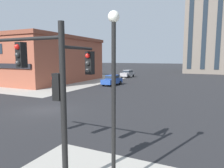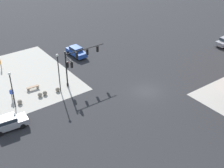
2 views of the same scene
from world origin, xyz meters
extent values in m
plane|color=#262628|center=(0.00, 0.00, 0.00)|extent=(320.00, 320.00, 0.00)
cube|color=#A8A399|center=(-20.00, 20.00, 0.00)|extent=(32.00, 32.00, 0.02)
cylinder|color=black|center=(8.48, -7.97, 2.80)|extent=(0.20, 0.20, 5.61)
cylinder|color=black|center=(8.48, -7.07, 4.81)|extent=(0.11, 1.80, 0.11)
cube|color=black|center=(6.68, -7.97, 4.56)|extent=(0.28, 0.28, 0.90)
sphere|color=red|center=(6.68, -8.13, 4.84)|extent=(0.18, 0.18, 0.18)
sphere|color=#282828|center=(6.68, -8.13, 4.56)|extent=(0.18, 0.18, 0.18)
sphere|color=#282828|center=(6.68, -8.13, 4.28)|extent=(0.18, 0.18, 0.18)
cube|color=black|center=(8.28, -7.97, 3.51)|extent=(0.28, 0.28, 0.90)
sphere|color=red|center=(8.12, -7.97, 3.79)|extent=(0.18, 0.18, 0.18)
sphere|color=#282828|center=(8.12, -7.97, 3.51)|extent=(0.18, 0.18, 0.18)
sphere|color=#282828|center=(8.12, -7.97, 3.23)|extent=(0.18, 0.18, 0.18)
cube|color=black|center=(8.48, -6.27, 4.26)|extent=(0.28, 0.28, 0.90)
sphere|color=red|center=(8.48, -6.43, 4.54)|extent=(0.18, 0.18, 0.18)
sphere|color=#282828|center=(8.48, -6.43, 4.26)|extent=(0.18, 0.18, 0.18)
sphere|color=#282828|center=(8.48, -6.43, 3.98)|extent=(0.18, 0.18, 0.18)
cylinder|color=black|center=(10.00, -7.34, 2.77)|extent=(0.14, 0.14, 5.55)
sphere|color=white|center=(10.00, -7.34, 5.73)|extent=(0.36, 0.36, 0.36)
cube|color=#99999E|center=(-4.44, 31.75, 0.70)|extent=(2.13, 4.53, 0.76)
cube|color=#99999E|center=(-4.43, 31.90, 1.38)|extent=(1.67, 2.23, 0.60)
cube|color=#232D38|center=(-4.43, 31.90, 1.38)|extent=(1.71, 2.32, 0.40)
cylinder|color=black|center=(-3.73, 30.32, 0.32)|extent=(0.27, 0.66, 0.64)
cylinder|color=black|center=(-5.39, 30.46, 0.32)|extent=(0.27, 0.66, 0.64)
cylinder|color=black|center=(-3.49, 33.04, 0.32)|extent=(0.27, 0.66, 0.64)
cylinder|color=black|center=(-5.16, 33.18, 0.32)|extent=(0.27, 0.66, 0.64)
cube|color=#23479E|center=(-1.67, 17.34, 0.70)|extent=(2.00, 4.49, 0.76)
cube|color=#23479E|center=(-1.66, 17.49, 1.38)|extent=(1.61, 2.19, 0.60)
cube|color=#232D38|center=(-1.66, 17.49, 1.38)|extent=(1.65, 2.28, 0.40)
cylinder|color=black|center=(-0.91, 15.93, 0.32)|extent=(0.25, 0.65, 0.64)
cylinder|color=black|center=(-2.58, 16.02, 0.32)|extent=(0.25, 0.65, 0.64)
cylinder|color=black|center=(-0.76, 18.66, 0.32)|extent=(0.25, 0.65, 0.64)
cylinder|color=black|center=(-2.43, 18.75, 0.32)|extent=(0.25, 0.65, 0.64)
cube|color=brown|center=(-20.39, 17.90, 3.88)|extent=(22.78, 19.79, 7.76)
cube|color=brown|center=(-20.39, 17.90, 8.06)|extent=(23.23, 20.19, 0.60)
cube|color=#1E2833|center=(-15.83, 7.96, 5.82)|extent=(1.10, 0.08, 1.50)
cube|color=#1E2833|center=(-11.28, 7.96, 5.82)|extent=(1.10, 0.08, 1.50)
camera|label=1|loc=(12.77, -13.35, 4.45)|focal=33.37mm
camera|label=2|loc=(26.45, 27.73, 23.87)|focal=49.99mm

